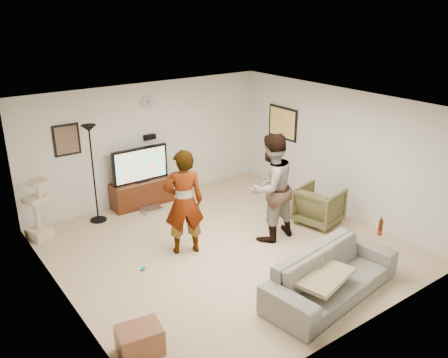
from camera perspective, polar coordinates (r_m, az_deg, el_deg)
floor at (r=8.29m, az=0.26°, el=-8.34°), size 5.50×5.50×0.02m
ceiling at (r=7.39m, az=0.30°, el=8.96°), size 5.50×5.50×0.02m
wall_back at (r=9.98m, az=-9.16°, el=4.42°), size 5.50×0.04×2.50m
wall_front at (r=5.97m, az=16.30°, el=-7.91°), size 5.50×0.04×2.50m
wall_left at (r=6.63m, az=-19.30°, el=-5.24°), size 0.04×5.50×2.50m
wall_right at (r=9.55m, az=13.71°, el=3.33°), size 0.04×5.50×2.50m
wall_clock at (r=9.75m, az=-9.37°, el=9.18°), size 0.26×0.04×0.26m
wall_speaker at (r=9.89m, az=-9.04°, el=5.07°), size 0.25×0.10×0.10m
picture_back at (r=9.26m, az=-18.61°, el=4.53°), size 0.42×0.03×0.52m
picture_right at (r=10.52m, az=7.14°, el=6.81°), size 0.03×0.78×0.62m
tv_stand at (r=9.95m, az=-9.94°, el=-1.67°), size 1.29×0.45×0.54m
console_box at (r=9.71m, az=-8.86°, el=-3.69°), size 0.40×0.30×0.07m
tv at (r=9.73m, az=-10.17°, el=1.74°), size 1.21×0.08×0.72m
tv_screen at (r=9.69m, az=-10.05°, el=1.67°), size 1.11×0.01×0.63m
floor_lamp at (r=9.18m, az=-15.59°, el=0.52°), size 0.32×0.32×1.92m
cat_tree at (r=8.96m, az=-21.88°, el=-3.52°), size 0.47×0.47×1.13m
person_left at (r=7.78m, az=-4.91°, el=-2.85°), size 0.78×0.66×1.83m
person_right at (r=8.22m, az=5.72°, el=-1.07°), size 0.99×0.79×1.95m
sofa at (r=7.07m, az=12.99°, el=-11.34°), size 2.37×1.18×0.66m
throw_blanket at (r=6.83m, az=11.47°, el=-11.33°), size 1.05×0.90×0.06m
beer_bottle at (r=7.59m, az=18.52°, el=-5.62°), size 0.06×0.06×0.25m
armchair at (r=9.16m, az=11.52°, el=-3.20°), size 0.95×0.93×0.72m
side_table at (r=6.11m, az=-10.22°, el=-18.75°), size 0.59×0.48×0.36m
toy_ball at (r=7.72m, az=-9.81°, el=-10.66°), size 0.08×0.08×0.08m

